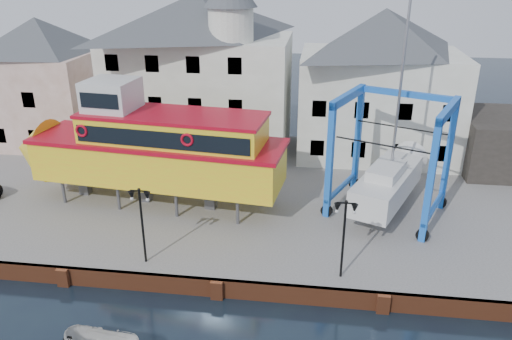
# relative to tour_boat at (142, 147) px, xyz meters

# --- Properties ---
(ground) EXTENTS (140.00, 140.00, 0.00)m
(ground) POSITION_rel_tour_boat_xyz_m (6.29, -8.04, -4.70)
(ground) COLOR black
(ground) RESTS_ON ground
(hardstanding) EXTENTS (44.00, 22.00, 1.00)m
(hardstanding) POSITION_rel_tour_boat_xyz_m (6.29, 2.96, -4.20)
(hardstanding) COLOR #5E5C5A
(hardstanding) RESTS_ON ground
(quay_wall) EXTENTS (44.00, 0.47, 1.00)m
(quay_wall) POSITION_rel_tour_boat_xyz_m (6.29, -7.93, -4.20)
(quay_wall) COLOR brown
(quay_wall) RESTS_ON ground
(building_pink) EXTENTS (8.00, 7.00, 10.30)m
(building_pink) POSITION_rel_tour_boat_xyz_m (-11.71, 9.96, 1.45)
(building_pink) COLOR tan
(building_pink) RESTS_ON hardstanding
(building_white_main) EXTENTS (14.00, 8.30, 14.00)m
(building_white_main) POSITION_rel_tour_boat_xyz_m (1.42, 10.36, 2.64)
(building_white_main) COLOR beige
(building_white_main) RESTS_ON hardstanding
(building_white_right) EXTENTS (12.00, 8.00, 11.20)m
(building_white_right) POSITION_rel_tour_boat_xyz_m (15.29, 10.96, 1.90)
(building_white_right) COLOR beige
(building_white_right) RESTS_ON hardstanding
(lamp_post_left) EXTENTS (1.12, 0.32, 4.20)m
(lamp_post_left) POSITION_rel_tour_boat_xyz_m (2.29, -6.84, -0.53)
(lamp_post_left) COLOR black
(lamp_post_left) RESTS_ON hardstanding
(lamp_post_right) EXTENTS (1.12, 0.32, 4.20)m
(lamp_post_right) POSITION_rel_tour_boat_xyz_m (12.29, -6.84, -0.53)
(lamp_post_right) COLOR black
(lamp_post_right) RESTS_ON hardstanding
(tour_boat) EXTENTS (18.37, 6.23, 7.84)m
(tour_boat) POSITION_rel_tour_boat_xyz_m (0.00, 0.00, 0.00)
(tour_boat) COLOR #59595E
(tour_boat) RESTS_ON hardstanding
(travel_lift) EXTENTS (7.89, 9.34, 13.83)m
(travel_lift) POSITION_rel_tour_boat_xyz_m (15.46, 1.25, -1.39)
(travel_lift) COLOR blue
(travel_lift) RESTS_ON hardstanding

